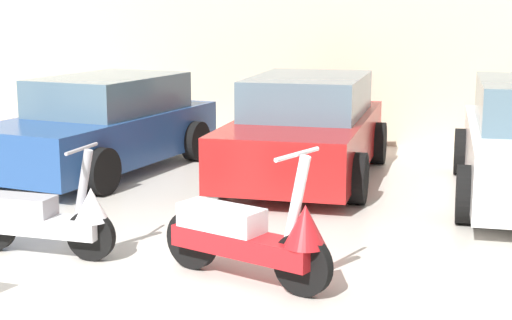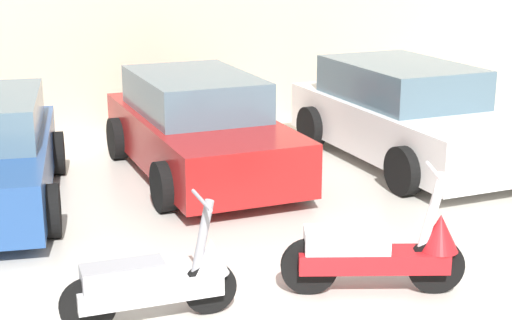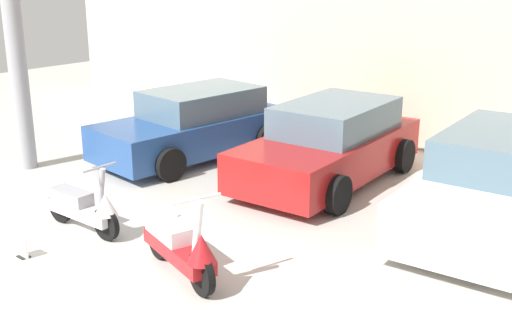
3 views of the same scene
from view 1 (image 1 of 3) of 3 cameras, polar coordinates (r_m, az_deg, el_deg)
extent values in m
plane|color=beige|center=(6.35, -12.56, -9.64)|extent=(28.00, 28.00, 0.00)
cube|color=beige|center=(12.91, 4.71, 8.42)|extent=(19.60, 0.12, 3.23)
cylinder|color=black|center=(7.12, -11.92, -5.39)|extent=(0.46, 0.09, 0.46)
cube|color=silver|center=(7.35, -15.40, -4.56)|extent=(1.20, 0.31, 0.16)
cube|color=gray|center=(7.42, -16.86, -3.15)|extent=(0.67, 0.29, 0.18)
cylinder|color=gray|center=(7.03, -12.45, -1.77)|extent=(0.21, 0.08, 0.65)
cylinder|color=gray|center=(6.96, -12.56, 0.81)|extent=(0.05, 0.53, 0.03)
cone|color=silver|center=(7.03, -11.89, -3.19)|extent=(0.31, 0.31, 0.30)
cylinder|color=black|center=(6.14, 3.41, -7.59)|extent=(0.51, 0.23, 0.51)
cylinder|color=black|center=(6.78, -4.68, -5.80)|extent=(0.51, 0.23, 0.51)
cube|color=#B2191E|center=(6.42, -0.84, -6.14)|extent=(1.35, 0.68, 0.18)
cube|color=white|center=(6.51, -2.53, -4.20)|extent=(0.79, 0.50, 0.20)
cylinder|color=white|center=(6.03, 2.99, -2.91)|extent=(0.25, 0.15, 0.72)
cylinder|color=white|center=(5.95, 3.03, 0.43)|extent=(0.20, 0.57, 0.04)
cone|color=#B2191E|center=(6.04, 3.61, -4.79)|extent=(0.42, 0.42, 0.33)
cube|color=navy|center=(10.87, -11.18, 1.68)|extent=(1.93, 3.90, 0.63)
cube|color=slate|center=(10.98, -10.60, 4.75)|extent=(1.58, 2.24, 0.49)
cylinder|color=black|center=(9.51, -11.20, -0.81)|extent=(0.25, 0.59, 0.57)
cylinder|color=black|center=(11.45, -4.42, 1.39)|extent=(0.25, 0.59, 0.57)
cylinder|color=black|center=(12.31, -11.10, 1.90)|extent=(0.25, 0.59, 0.57)
cube|color=maroon|center=(10.25, 3.56, 1.37)|extent=(1.92, 4.00, 0.65)
cube|color=slate|center=(10.39, 3.84, 4.73)|extent=(1.59, 2.28, 0.51)
cylinder|color=black|center=(8.99, 7.38, -1.32)|extent=(0.25, 0.61, 0.59)
cylinder|color=black|center=(9.33, -2.91, -0.78)|extent=(0.25, 0.61, 0.59)
cylinder|color=black|center=(11.34, 8.86, 1.24)|extent=(0.25, 0.61, 0.59)
cylinder|color=black|center=(11.61, 0.59, 1.60)|extent=(0.25, 0.61, 0.59)
cylinder|color=black|center=(8.40, 15.06, -2.43)|extent=(0.27, 0.63, 0.61)
cylinder|color=black|center=(10.85, 14.78, 0.61)|extent=(0.27, 0.63, 0.61)
camera|label=2|loc=(5.07, -73.38, 12.82)|focal=55.00mm
camera|label=3|loc=(3.52, 93.31, 21.98)|focal=45.00mm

